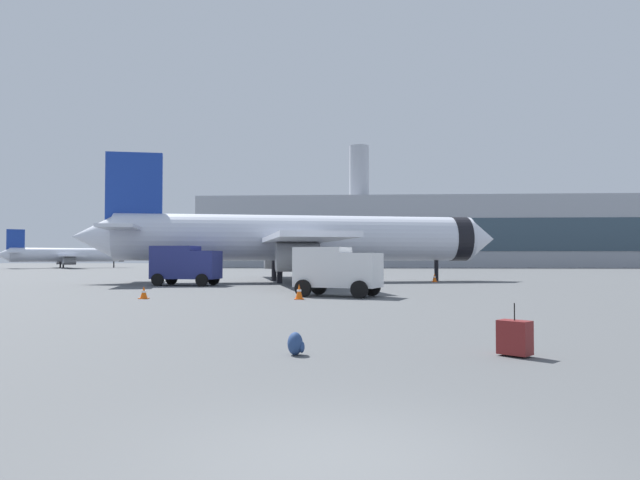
{
  "coord_description": "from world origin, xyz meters",
  "views": [
    {
      "loc": [
        0.09,
        -5.81,
        2.04
      ],
      "look_at": [
        -1.77,
        25.6,
        3.0
      ],
      "focal_mm": 32.55,
      "sensor_mm": 36.0,
      "label": 1
    }
  ],
  "objects_px": {
    "airplane_at_gate": "(298,238)",
    "airplane_taxiing": "(69,255)",
    "safety_cone_mid": "(144,293)",
    "cargo_van": "(337,269)",
    "safety_cone_far": "(299,292)",
    "traveller_backpack": "(296,344)",
    "service_truck": "(185,264)",
    "rolling_suitcase": "(515,337)",
    "safety_cone_near": "(435,278)"
  },
  "relations": [
    {
      "from": "airplane_taxiing",
      "to": "safety_cone_mid",
      "type": "bearing_deg",
      "value": -61.03
    },
    {
      "from": "airplane_at_gate",
      "to": "airplane_taxiing",
      "type": "bearing_deg",
      "value": 129.66
    },
    {
      "from": "cargo_van",
      "to": "rolling_suitcase",
      "type": "bearing_deg",
      "value": -76.94
    },
    {
      "from": "airplane_taxiing",
      "to": "safety_cone_near",
      "type": "xyz_separation_m",
      "value": [
        62.23,
        -60.67,
        -2.18
      ]
    },
    {
      "from": "safety_cone_far",
      "to": "rolling_suitcase",
      "type": "distance_m",
      "value": 17.13
    },
    {
      "from": "cargo_van",
      "to": "safety_cone_far",
      "type": "bearing_deg",
      "value": -128.42
    },
    {
      "from": "airplane_at_gate",
      "to": "safety_cone_mid",
      "type": "relative_size",
      "value": 56.95
    },
    {
      "from": "airplane_at_gate",
      "to": "safety_cone_mid",
      "type": "xyz_separation_m",
      "value": [
        -5.69,
        -20.21,
        -3.35
      ]
    },
    {
      "from": "cargo_van",
      "to": "traveller_backpack",
      "type": "bearing_deg",
      "value": -90.94
    },
    {
      "from": "safety_cone_mid",
      "to": "rolling_suitcase",
      "type": "height_order",
      "value": "rolling_suitcase"
    },
    {
      "from": "airplane_at_gate",
      "to": "airplane_taxiing",
      "type": "xyz_separation_m",
      "value": [
        -50.79,
        61.25,
        -1.11
      ]
    },
    {
      "from": "safety_cone_far",
      "to": "traveller_backpack",
      "type": "bearing_deg",
      "value": -84.77
    },
    {
      "from": "safety_cone_mid",
      "to": "safety_cone_far",
      "type": "bearing_deg",
      "value": 0.67
    },
    {
      "from": "airplane_at_gate",
      "to": "safety_cone_mid",
      "type": "bearing_deg",
      "value": -105.73
    },
    {
      "from": "airplane_at_gate",
      "to": "safety_cone_far",
      "type": "height_order",
      "value": "airplane_at_gate"
    },
    {
      "from": "safety_cone_mid",
      "to": "traveller_backpack",
      "type": "height_order",
      "value": "safety_cone_mid"
    },
    {
      "from": "safety_cone_far",
      "to": "rolling_suitcase",
      "type": "relative_size",
      "value": 0.69
    },
    {
      "from": "airplane_at_gate",
      "to": "service_truck",
      "type": "relative_size",
      "value": 7.04
    },
    {
      "from": "cargo_van",
      "to": "rolling_suitcase",
      "type": "xyz_separation_m",
      "value": [
        4.24,
        -18.28,
        -1.06
      ]
    },
    {
      "from": "safety_cone_mid",
      "to": "traveller_backpack",
      "type": "distance_m",
      "value": 18.52
    },
    {
      "from": "traveller_backpack",
      "to": "service_truck",
      "type": "bearing_deg",
      "value": 110.59
    },
    {
      "from": "safety_cone_far",
      "to": "airplane_taxiing",
      "type": "bearing_deg",
      "value": 122.99
    },
    {
      "from": "cargo_van",
      "to": "safety_cone_mid",
      "type": "relative_size",
      "value": 7.73
    },
    {
      "from": "safety_cone_near",
      "to": "rolling_suitcase",
      "type": "relative_size",
      "value": 0.68
    },
    {
      "from": "airplane_taxiing",
      "to": "service_truck",
      "type": "xyz_separation_m",
      "value": [
        43.15,
        -67.85,
        -0.94
      ]
    },
    {
      "from": "service_truck",
      "to": "cargo_van",
      "type": "xyz_separation_m",
      "value": [
        11.45,
        -11.28,
        -0.16
      ]
    },
    {
      "from": "rolling_suitcase",
      "to": "airplane_at_gate",
      "type": "bearing_deg",
      "value": 102.56
    },
    {
      "from": "airplane_at_gate",
      "to": "traveller_backpack",
      "type": "height_order",
      "value": "airplane_at_gate"
    },
    {
      "from": "cargo_van",
      "to": "safety_cone_far",
      "type": "distance_m",
      "value": 3.06
    },
    {
      "from": "service_truck",
      "to": "safety_cone_far",
      "type": "relative_size",
      "value": 6.67
    },
    {
      "from": "cargo_van",
      "to": "traveller_backpack",
      "type": "xyz_separation_m",
      "value": [
        -0.3,
        -18.4,
        -1.22
      ]
    },
    {
      "from": "safety_cone_mid",
      "to": "safety_cone_far",
      "type": "distance_m",
      "value": 7.72
    },
    {
      "from": "safety_cone_mid",
      "to": "rolling_suitcase",
      "type": "xyz_separation_m",
      "value": [
        13.75,
        -15.94,
        0.08
      ]
    },
    {
      "from": "airplane_at_gate",
      "to": "rolling_suitcase",
      "type": "height_order",
      "value": "airplane_at_gate"
    },
    {
      "from": "rolling_suitcase",
      "to": "service_truck",
      "type": "bearing_deg",
      "value": 117.96
    },
    {
      "from": "airplane_at_gate",
      "to": "rolling_suitcase",
      "type": "bearing_deg",
      "value": -77.44
    },
    {
      "from": "safety_cone_far",
      "to": "traveller_backpack",
      "type": "relative_size",
      "value": 1.57
    },
    {
      "from": "airplane_at_gate",
      "to": "safety_cone_near",
      "type": "xyz_separation_m",
      "value": [
        11.44,
        0.59,
        -3.29
      ]
    },
    {
      "from": "service_truck",
      "to": "rolling_suitcase",
      "type": "distance_m",
      "value": 33.49
    },
    {
      "from": "airplane_at_gate",
      "to": "rolling_suitcase",
      "type": "xyz_separation_m",
      "value": [
        8.05,
        -36.16,
        -3.27
      ]
    },
    {
      "from": "airplane_taxiing",
      "to": "cargo_van",
      "type": "bearing_deg",
      "value": -55.4
    },
    {
      "from": "rolling_suitcase",
      "to": "cargo_van",
      "type": "bearing_deg",
      "value": 103.06
    },
    {
      "from": "safety_cone_near",
      "to": "safety_cone_mid",
      "type": "height_order",
      "value": "safety_cone_near"
    },
    {
      "from": "service_truck",
      "to": "traveller_backpack",
      "type": "relative_size",
      "value": 10.49
    },
    {
      "from": "rolling_suitcase",
      "to": "safety_cone_mid",
      "type": "bearing_deg",
      "value": 130.76
    },
    {
      "from": "safety_cone_far",
      "to": "safety_cone_near",
      "type": "bearing_deg",
      "value": 65.57
    },
    {
      "from": "cargo_van",
      "to": "safety_cone_mid",
      "type": "height_order",
      "value": "cargo_van"
    },
    {
      "from": "airplane_taxiing",
      "to": "service_truck",
      "type": "height_order",
      "value": "airplane_taxiing"
    },
    {
      "from": "airplane_taxiing",
      "to": "traveller_backpack",
      "type": "distance_m",
      "value": 111.65
    },
    {
      "from": "cargo_van",
      "to": "traveller_backpack",
      "type": "distance_m",
      "value": 18.45
    }
  ]
}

